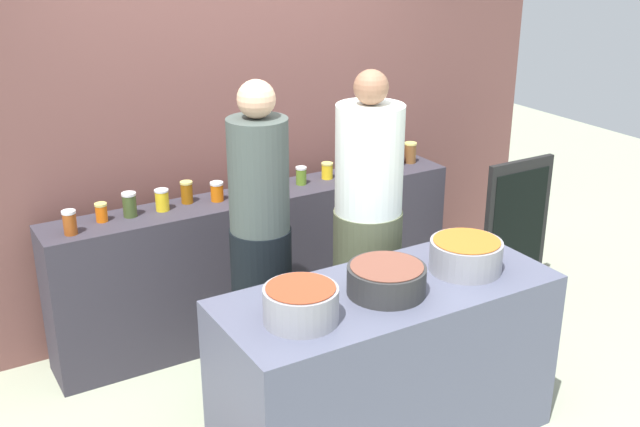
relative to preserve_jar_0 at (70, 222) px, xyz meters
name	(u,v)px	position (x,y,z in m)	size (l,w,h in m)	color
ground	(352,409)	(1.18, -1.03, -1.00)	(12.00, 12.00, 0.00)	#9AA186
storefront_wall	(232,94)	(1.18, 0.42, 0.50)	(4.80, 0.12, 3.00)	brown
display_shelf	(261,261)	(1.18, 0.07, -0.54)	(2.70, 0.36, 0.93)	#34303A
prep_table	(386,366)	(1.18, -1.33, -0.56)	(1.70, 0.70, 0.88)	#51556A
preserve_jar_0	(70,222)	(0.00, 0.00, 0.00)	(0.08, 0.08, 0.14)	#994416
preserve_jar_1	(101,212)	(0.20, 0.10, -0.01)	(0.07, 0.07, 0.11)	#E35F0E
preserve_jar_2	(130,205)	(0.36, 0.10, 0.00)	(0.08, 0.08, 0.14)	#3C4D23
preserve_jar_3	(162,200)	(0.56, 0.09, 0.00)	(0.08, 0.08, 0.13)	yellow
preserve_jar_4	(187,192)	(0.73, 0.14, 0.00)	(0.08, 0.08, 0.14)	#90510C
preserve_jar_5	(217,191)	(0.90, 0.08, -0.01)	(0.08, 0.08, 0.12)	#D6620D
preserve_jar_6	(241,188)	(1.04, 0.03, 0.00)	(0.09, 0.09, 0.14)	#CC6719
preserve_jar_7	(252,183)	(1.14, 0.08, 0.00)	(0.08, 0.08, 0.14)	#96461B
preserve_jar_8	(273,184)	(1.25, 0.01, 0.00)	(0.09, 0.09, 0.13)	#7D460B
preserve_jar_9	(301,176)	(1.49, 0.09, -0.01)	(0.07, 0.07, 0.12)	olive
preserve_jar_10	(327,171)	(1.70, 0.10, -0.02)	(0.08, 0.08, 0.11)	yellow
preserve_jar_11	(363,165)	(1.95, 0.05, 0.00)	(0.09, 0.09, 0.14)	#265829
preserve_jar_12	(378,163)	(2.08, 0.07, -0.02)	(0.07, 0.07, 0.11)	gold
preserve_jar_13	(398,157)	(2.27, 0.10, -0.01)	(0.09, 0.09, 0.12)	#551C50
preserve_jar_14	(410,153)	(2.38, 0.10, 0.00)	(0.09, 0.09, 0.14)	brown
cooking_pot_left	(301,304)	(0.66, -1.39, -0.04)	(0.34, 0.34, 0.17)	gray
cooking_pot_center	(386,280)	(1.14, -1.36, -0.05)	(0.38, 0.38, 0.14)	#2D2D2D
cooking_pot_right	(466,255)	(1.63, -1.36, -0.04)	(0.37, 0.37, 0.16)	gray
cook_with_tongs	(261,258)	(0.86, -0.59, -0.18)	(0.34, 0.34, 1.80)	black
cook_in_cap	(367,241)	(1.50, -0.68, -0.19)	(0.40, 0.40, 1.80)	#51573E
chalkboard_sign	(516,232)	(2.84, -0.51, -0.48)	(0.55, 0.05, 1.04)	black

